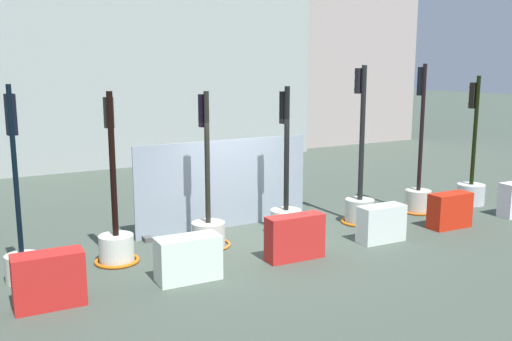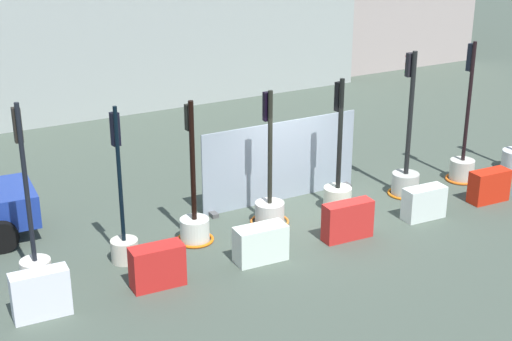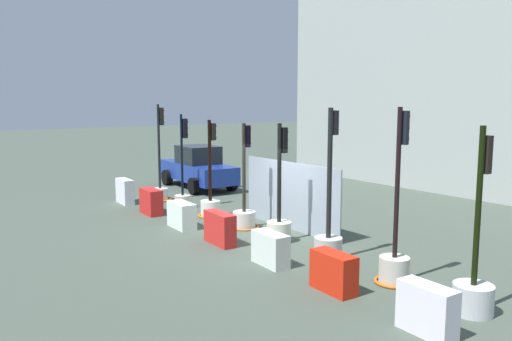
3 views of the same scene
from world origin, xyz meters
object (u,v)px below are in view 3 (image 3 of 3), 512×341
at_px(traffic_light_7, 474,281).
at_px(construction_barrier_1, 151,202).
at_px(construction_barrier_6, 427,310).
at_px(traffic_light_6, 395,255).
at_px(construction_barrier_4, 270,249).
at_px(traffic_light_0, 160,186).
at_px(traffic_light_1, 183,190).
at_px(construction_barrier_3, 220,228).
at_px(construction_barrier_5, 334,272).
at_px(traffic_light_4, 279,219).
at_px(traffic_light_3, 244,211).
at_px(construction_barrier_2, 182,215).
at_px(car_blue_estate, 198,168).
at_px(traffic_light_2, 210,201).
at_px(traffic_light_5, 328,235).
at_px(construction_barrier_0, 125,191).

bearing_deg(traffic_light_7, construction_barrier_1, -173.26).
distance_m(construction_barrier_1, construction_barrier_6, 10.84).
bearing_deg(traffic_light_6, construction_barrier_4, -150.50).
bearing_deg(traffic_light_0, traffic_light_1, 0.47).
bearing_deg(construction_barrier_3, construction_barrier_4, 0.76).
xyz_separation_m(traffic_light_6, construction_barrier_5, (-0.40, -1.36, -0.20)).
height_order(traffic_light_4, traffic_light_7, traffic_light_7).
distance_m(traffic_light_3, traffic_light_7, 7.50).
height_order(construction_barrier_2, construction_barrier_4, construction_barrier_2).
bearing_deg(car_blue_estate, construction_barrier_6, -15.28).
height_order(traffic_light_2, construction_barrier_2, traffic_light_2).
relative_size(traffic_light_7, construction_barrier_4, 3.28).
bearing_deg(traffic_light_1, construction_barrier_6, -7.21).
xyz_separation_m(traffic_light_5, construction_barrier_2, (-4.85, -1.35, -0.23)).
xyz_separation_m(construction_barrier_0, construction_barrier_3, (6.64, -0.01, -0.03)).
bearing_deg(construction_barrier_6, traffic_light_3, 168.07).
bearing_deg(traffic_light_2, construction_barrier_3, -26.57).
height_order(traffic_light_2, car_blue_estate, traffic_light_2).
relative_size(traffic_light_3, construction_barrier_0, 3.00).
bearing_deg(traffic_light_2, car_blue_estate, 154.60).
xyz_separation_m(traffic_light_2, construction_barrier_2, (0.81, -1.48, -0.14)).
bearing_deg(traffic_light_0, construction_barrier_3, -11.69).
xyz_separation_m(traffic_light_7, construction_barrier_5, (-2.22, -1.28, -0.20)).
relative_size(traffic_light_4, construction_barrier_0, 3.06).
bearing_deg(traffic_light_3, car_blue_estate, 161.24).
bearing_deg(car_blue_estate, traffic_light_6, -11.16).
height_order(construction_barrier_1, construction_barrier_6, construction_barrier_1).
xyz_separation_m(traffic_light_0, car_blue_estate, (-1.65, 2.58, 0.31)).
bearing_deg(traffic_light_4, construction_barrier_3, -116.45).
bearing_deg(traffic_light_6, construction_barrier_0, -172.93).
bearing_deg(traffic_light_2, construction_barrier_5, -11.38).
xyz_separation_m(traffic_light_1, construction_barrier_3, (4.62, -1.34, -0.23)).
height_order(traffic_light_3, traffic_light_5, traffic_light_5).
bearing_deg(traffic_light_3, construction_barrier_0, -164.69).
bearing_deg(construction_barrier_2, traffic_light_1, 151.41).
xyz_separation_m(traffic_light_2, traffic_light_6, (7.57, -0.08, 0.07)).
bearing_deg(traffic_light_3, construction_barrier_1, -155.80).
relative_size(traffic_light_0, traffic_light_2, 1.15).
bearing_deg(traffic_light_7, construction_barrier_4, -163.11).
xyz_separation_m(traffic_light_3, construction_barrier_6, (7.52, -1.59, -0.10)).
bearing_deg(construction_barrier_1, traffic_light_3, 24.20).
height_order(traffic_light_5, car_blue_estate, traffic_light_5).
bearing_deg(construction_barrier_6, traffic_light_5, 159.40).
height_order(traffic_light_7, construction_barrier_3, traffic_light_7).
bearing_deg(construction_barrier_1, traffic_light_5, 10.50).
relative_size(construction_barrier_3, construction_barrier_5, 1.13).
bearing_deg(construction_barrier_2, traffic_light_5, 15.57).
bearing_deg(construction_barrier_4, traffic_light_1, 169.01).
xyz_separation_m(traffic_light_7, construction_barrier_1, (-10.82, -1.28, -0.18)).
bearing_deg(car_blue_estate, traffic_light_4, -15.71).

